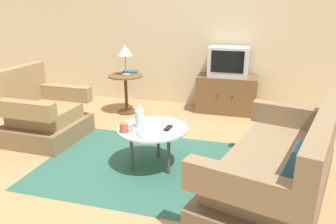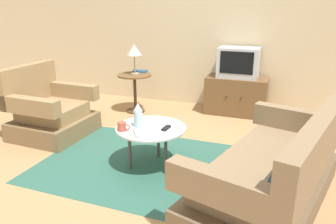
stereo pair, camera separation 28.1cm
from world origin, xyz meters
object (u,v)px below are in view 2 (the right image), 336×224
(side_table, at_px, (135,85))
(book, at_px, (140,71))
(tv_remote_dark, at_px, (166,128))
(mug, at_px, (122,126))
(couch, at_px, (273,175))
(television, at_px, (239,62))
(coffee_table, at_px, (151,131))
(tv_stand, at_px, (236,96))
(tv_remote_silver, at_px, (137,133))
(vase, at_px, (138,115))
(table_lamp, at_px, (134,51))
(armchair, at_px, (49,112))

(side_table, xyz_separation_m, book, (-0.00, 0.21, 0.18))
(tv_remote_dark, bearing_deg, mug, 121.27)
(couch, distance_m, tv_remote_dark, 1.14)
(television, bearing_deg, coffee_table, -104.81)
(side_table, distance_m, tv_remote_dark, 1.98)
(tv_stand, bearing_deg, book, -170.21)
(tv_remote_silver, relative_size, book, 0.65)
(side_table, relative_size, television, 1.01)
(couch, xyz_separation_m, television, (-0.69, 2.40, 0.53))
(vase, distance_m, mug, 0.21)
(table_lamp, bearing_deg, armchair, -117.16)
(television, bearing_deg, tv_stand, -90.00)
(coffee_table, height_order, tv_stand, tv_stand)
(couch, relative_size, book, 7.41)
(book, bearing_deg, vase, -78.71)
(tv_stand, relative_size, tv_remote_silver, 5.45)
(side_table, height_order, table_lamp, table_lamp)
(side_table, bearing_deg, armchair, -117.07)
(mug, bearing_deg, television, 71.02)
(armchair, relative_size, tv_stand, 1.01)
(television, relative_size, vase, 2.37)
(television, distance_m, table_lamp, 1.62)
(tv_stand, bearing_deg, side_table, -162.81)
(television, distance_m, mug, 2.46)
(armchair, distance_m, vase, 1.57)
(vase, bearing_deg, armchair, 165.46)
(armchair, xyz_separation_m, television, (2.18, 1.75, 0.51))
(tv_stand, relative_size, television, 1.53)
(side_table, bearing_deg, book, 90.49)
(mug, relative_size, tv_remote_silver, 0.79)
(tv_remote_silver, bearing_deg, table_lamp, 171.94)
(vase, xyz_separation_m, tv_remote_silver, (0.07, -0.20, -0.11))
(couch, distance_m, table_lamp, 3.02)
(armchair, bearing_deg, mug, 69.96)
(coffee_table, height_order, vase, vase)
(table_lamp, relative_size, mug, 3.46)
(television, xyz_separation_m, mug, (-0.79, -2.31, -0.32))
(coffee_table, relative_size, tv_remote_dark, 5.10)
(side_table, distance_m, tv_remote_silver, 2.07)
(armchair, height_order, mug, armchair)
(tv_stand, bearing_deg, couch, -73.77)
(mug, relative_size, book, 0.51)
(side_table, relative_size, tv_remote_silver, 3.59)
(vase, relative_size, mug, 1.91)
(couch, height_order, book, couch)
(vase, relative_size, book, 0.98)
(mug, height_order, tv_remote_silver, mug)
(side_table, distance_m, television, 1.66)
(side_table, relative_size, mug, 4.56)
(tv_remote_dark, height_order, tv_remote_silver, same)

